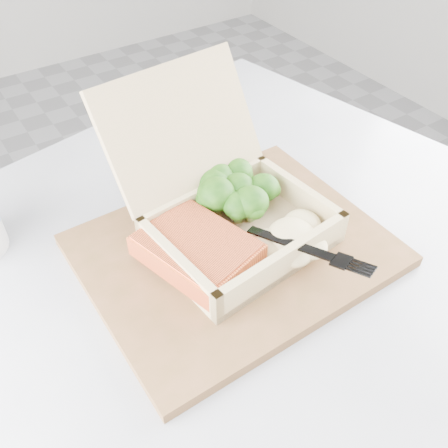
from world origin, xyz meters
TOP-DOWN VIEW (x-y plane):
  - cafe_table at (0.40, -0.19)m, footprint 0.90×0.90m
  - serving_tray at (0.39, -0.17)m, footprint 0.34×0.28m
  - takeout_container at (0.39, -0.13)m, footprint 0.22×0.25m
  - salmon_fillet at (0.34, -0.17)m, footprint 0.12×0.14m
  - broccoli_pile at (0.43, -0.12)m, footprint 0.11×0.11m
  - mashed_potatoes at (0.43, -0.21)m, footprint 0.09×0.08m
  - plastic_fork at (0.41, -0.21)m, footprint 0.07×0.15m
  - receipt at (0.37, 0.03)m, footprint 0.11×0.17m

SIDE VIEW (x-z plane):
  - cafe_table at x=0.40m, z-range 0.17..0.89m
  - receipt at x=0.37m, z-range 0.72..0.72m
  - serving_tray at x=0.39m, z-range 0.72..0.73m
  - salmon_fillet at x=0.34m, z-range 0.74..0.77m
  - mashed_potatoes at x=0.43m, z-range 0.74..0.77m
  - broccoli_pile at x=0.43m, z-range 0.74..0.78m
  - plastic_fork at x=0.41m, z-range 0.76..0.78m
  - takeout_container at x=0.39m, z-range 0.69..0.86m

